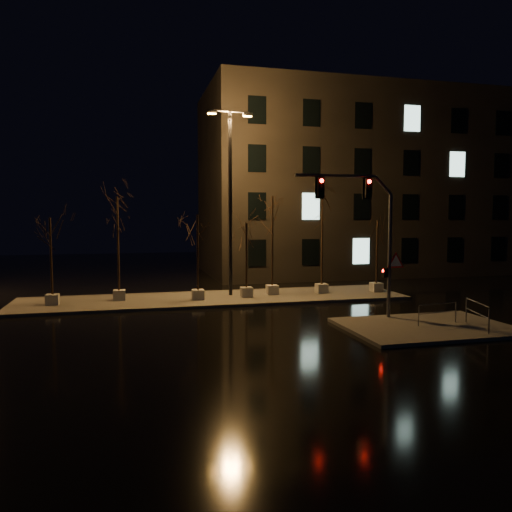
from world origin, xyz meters
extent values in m
plane|color=black|center=(0.00, 0.00, 0.00)|extent=(90.00, 90.00, 0.00)
cube|color=#4A4842|center=(0.00, 6.00, 0.07)|extent=(22.00, 5.00, 0.15)
cube|color=#4A4842|center=(7.50, -3.50, 0.07)|extent=(7.00, 5.00, 0.15)
cube|color=black|center=(14.00, 18.00, 7.50)|extent=(25.00, 12.00, 15.00)
cube|color=#AAA99E|center=(-8.68, 5.75, 0.43)|extent=(0.65, 0.65, 0.55)
cylinder|color=black|center=(-8.68, 5.75, 2.70)|extent=(0.11, 0.11, 4.00)
cube|color=#AAA99E|center=(-5.31, 6.41, 0.43)|extent=(0.65, 0.65, 0.55)
cylinder|color=black|center=(-5.31, 6.41, 3.28)|extent=(0.11, 0.11, 5.16)
cube|color=#AAA99E|center=(-1.05, 5.54, 0.43)|extent=(0.65, 0.65, 0.55)
cylinder|color=black|center=(-1.05, 5.54, 2.79)|extent=(0.11, 0.11, 4.19)
cube|color=#AAA99E|center=(1.78, 5.77, 0.43)|extent=(0.65, 0.65, 0.55)
cylinder|color=black|center=(1.78, 5.77, 2.55)|extent=(0.11, 0.11, 3.71)
cube|color=#AAA99E|center=(3.47, 6.28, 0.43)|extent=(0.65, 0.65, 0.55)
cylinder|color=black|center=(3.47, 6.28, 3.34)|extent=(0.11, 0.11, 5.27)
cube|color=#AAA99E|center=(6.54, 6.10, 0.43)|extent=(0.65, 0.65, 0.55)
cylinder|color=black|center=(6.54, 6.10, 3.55)|extent=(0.11, 0.11, 5.70)
cube|color=#AAA99E|center=(10.00, 5.75, 0.43)|extent=(0.65, 0.65, 0.55)
cylinder|color=black|center=(10.00, 5.75, 2.62)|extent=(0.11, 0.11, 3.84)
cylinder|color=#585A60|center=(6.79, -1.50, 2.96)|extent=(0.17, 0.17, 5.61)
cylinder|color=#585A60|center=(4.14, -1.46, 6.55)|extent=(3.74, 0.19, 0.13)
cube|color=black|center=(5.67, -1.48, 6.03)|extent=(0.28, 0.21, 0.84)
cube|color=black|center=(3.43, -1.45, 6.03)|extent=(0.28, 0.21, 0.84)
cube|color=black|center=(6.59, -1.50, 2.21)|extent=(0.21, 0.17, 0.42)
cone|color=red|center=(7.07, -1.55, 2.67)|extent=(0.97, 0.04, 0.97)
sphere|color=#FF0C07|center=(6.79, -1.50, 6.31)|extent=(0.17, 0.17, 0.17)
cylinder|color=black|center=(1.02, 6.64, 5.47)|extent=(0.21, 0.21, 10.63)
cylinder|color=black|center=(1.02, 6.64, 10.78)|extent=(2.34, 0.31, 0.11)
cube|color=#F69D31|center=(-0.03, 6.55, 10.62)|extent=(0.56, 0.34, 0.21)
cube|color=#F69D31|center=(2.08, 6.74, 10.62)|extent=(0.56, 0.34, 0.21)
cylinder|color=#585A60|center=(7.06, -3.55, 0.57)|extent=(0.05, 0.05, 0.84)
cylinder|color=#585A60|center=(9.07, -3.25, 0.57)|extent=(0.05, 0.05, 0.84)
cylinder|color=#585A60|center=(8.07, -3.40, 1.03)|extent=(2.02, 0.34, 0.04)
cylinder|color=#585A60|center=(8.07, -3.40, 0.66)|extent=(2.02, 0.34, 0.04)
cylinder|color=#585A60|center=(8.94, -5.49, 0.65)|extent=(0.06, 0.06, 1.00)
cylinder|color=#585A60|center=(9.54, -3.34, 0.65)|extent=(0.06, 0.06, 1.00)
cylinder|color=#585A60|center=(9.24, -4.41, 1.21)|extent=(0.64, 2.16, 0.04)
cylinder|color=#585A60|center=(9.24, -4.41, 0.76)|extent=(0.64, 2.16, 0.04)
camera|label=1|loc=(-4.69, -21.96, 4.76)|focal=35.00mm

